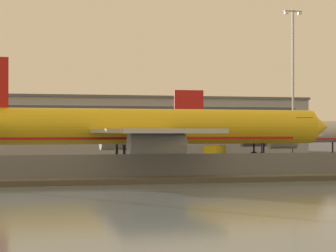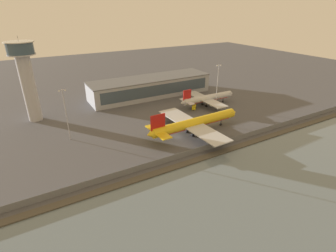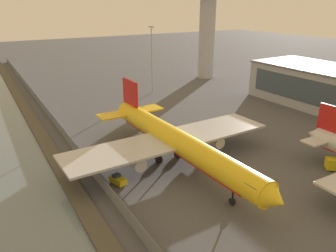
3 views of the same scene
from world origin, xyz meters
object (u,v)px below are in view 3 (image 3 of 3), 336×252
Objects in this scene: baggage_tug at (118,180)px; control_tower at (208,19)px; apron_light_mast_apron_west at (152,57)px; cargo_jet_yellow at (175,140)px.

control_tower is (-64.13, 67.05, 23.41)m from baggage_tug.
apron_light_mast_apron_west is (-53.00, 35.07, 12.07)m from baggage_tug.
apron_light_mast_apron_west is at bearing -70.81° from control_tower.
apron_light_mast_apron_west reaches higher than cargo_jet_yellow.
control_tower is at bearing 133.72° from baggage_tug.
control_tower reaches higher than apron_light_mast_apron_west.
control_tower is 35.72m from apron_light_mast_apron_west.
control_tower is (-62.72, 54.28, 19.03)m from cargo_jet_yellow.
apron_light_mast_apron_west is (-51.59, 22.30, 7.69)m from cargo_jet_yellow.
control_tower is 1.81× the size of apron_light_mast_apron_west.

